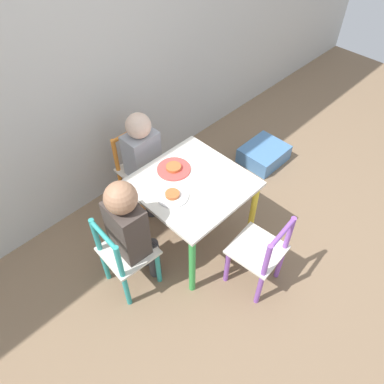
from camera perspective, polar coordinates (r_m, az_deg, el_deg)
name	(u,v)px	position (r m, az deg, el deg)	size (l,w,h in m)	color
ground_plane	(192,237)	(2.41, 0.00, -6.87)	(6.00, 6.00, 0.00)	#7F664C
kids_table	(192,192)	(2.08, 0.00, -0.06)	(0.57, 0.57, 0.50)	silver
chair_orange	(140,171)	(2.45, -7.94, 3.20)	(0.26, 0.26, 0.54)	silver
chair_teal	(125,255)	(2.04, -10.16, -9.50)	(0.28, 0.28, 0.54)	silver
chair_purple	(260,254)	(2.05, 10.34, -9.29)	(0.28, 0.28, 0.54)	silver
child_back	(144,156)	(2.30, -7.35, 5.40)	(0.20, 0.21, 0.72)	#38383D
child_left	(130,227)	(1.90, -9.41, -5.27)	(0.22, 0.21, 0.77)	#38383D
plate_back	(174,169)	(2.09, -2.81, 3.60)	(0.19, 0.19, 0.03)	#E54C47
plate_left	(172,195)	(1.95, -2.99, -0.54)	(0.17, 0.17, 0.03)	white
storage_bin	(264,154)	(2.91, 10.87, 5.69)	(0.33, 0.28, 0.12)	#4C7FB7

